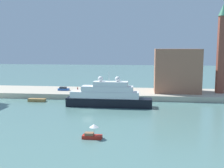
{
  "coord_description": "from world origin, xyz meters",
  "views": [
    {
      "loc": [
        15.45,
        -73.3,
        17.46
      ],
      "look_at": [
        6.0,
        6.0,
        6.86
      ],
      "focal_mm": 44.71,
      "sensor_mm": 36.0,
      "label": 1
    }
  ],
  "objects_px": {
    "work_barge": "(37,100)",
    "harbor_building": "(177,71)",
    "mooring_bollard": "(92,93)",
    "bell_tower": "(222,46)",
    "person_figure": "(78,89)",
    "parked_car": "(64,89)",
    "small_motorboat": "(92,133)",
    "large_yacht": "(108,96)"
  },
  "relations": [
    {
      "from": "work_barge",
      "to": "harbor_building",
      "type": "xyz_separation_m",
      "value": [
        45.59,
        14.15,
        8.83
      ]
    },
    {
      "from": "harbor_building",
      "to": "work_barge",
      "type": "bearing_deg",
      "value": -162.76
    },
    {
      "from": "work_barge",
      "to": "mooring_bollard",
      "type": "xyz_separation_m",
      "value": [
        16.96,
        5.44,
        1.73
      ]
    },
    {
      "from": "bell_tower",
      "to": "person_figure",
      "type": "bearing_deg",
      "value": -176.65
    },
    {
      "from": "parked_car",
      "to": "person_figure",
      "type": "bearing_deg",
      "value": -17.83
    },
    {
      "from": "parked_car",
      "to": "small_motorboat",
      "type": "bearing_deg",
      "value": -67.26
    },
    {
      "from": "work_barge",
      "to": "mooring_bollard",
      "type": "height_order",
      "value": "mooring_bollard"
    },
    {
      "from": "small_motorboat",
      "to": "person_figure",
      "type": "bearing_deg",
      "value": 107.16
    },
    {
      "from": "person_figure",
      "to": "small_motorboat",
      "type": "bearing_deg",
      "value": -72.84
    },
    {
      "from": "work_barge",
      "to": "bell_tower",
      "type": "height_order",
      "value": "bell_tower"
    },
    {
      "from": "small_motorboat",
      "to": "bell_tower",
      "type": "xyz_separation_m",
      "value": [
        35.42,
        47.6,
        16.76
      ]
    },
    {
      "from": "large_yacht",
      "to": "mooring_bollard",
      "type": "distance_m",
      "value": 12.18
    },
    {
      "from": "small_motorboat",
      "to": "bell_tower",
      "type": "distance_m",
      "value": 61.65
    },
    {
      "from": "harbor_building",
      "to": "bell_tower",
      "type": "bearing_deg",
      "value": -2.11
    },
    {
      "from": "work_barge",
      "to": "harbor_building",
      "type": "distance_m",
      "value": 48.55
    },
    {
      "from": "large_yacht",
      "to": "bell_tower",
      "type": "bearing_deg",
      "value": 26.72
    },
    {
      "from": "bell_tower",
      "to": "parked_car",
      "type": "bearing_deg",
      "value": -178.91
    },
    {
      "from": "bell_tower",
      "to": "mooring_bollard",
      "type": "relative_size",
      "value": 34.04
    },
    {
      "from": "parked_car",
      "to": "mooring_bollard",
      "type": "bearing_deg",
      "value": -31.09
    },
    {
      "from": "work_barge",
      "to": "small_motorboat",
      "type": "bearing_deg",
      "value": -54.06
    },
    {
      "from": "small_motorboat",
      "to": "mooring_bollard",
      "type": "height_order",
      "value": "small_motorboat"
    },
    {
      "from": "harbor_building",
      "to": "mooring_bollard",
      "type": "xyz_separation_m",
      "value": [
        -28.63,
        -8.72,
        -7.09
      ]
    },
    {
      "from": "parked_car",
      "to": "harbor_building",
      "type": "bearing_deg",
      "value": 2.23
    },
    {
      "from": "harbor_building",
      "to": "mooring_bollard",
      "type": "bearing_deg",
      "value": -163.07
    },
    {
      "from": "work_barge",
      "to": "parked_car",
      "type": "xyz_separation_m",
      "value": [
        5.12,
        12.58,
        1.86
      ]
    },
    {
      "from": "large_yacht",
      "to": "person_figure",
      "type": "relative_size",
      "value": 14.73
    },
    {
      "from": "large_yacht",
      "to": "small_motorboat",
      "type": "bearing_deg",
      "value": -88.18
    },
    {
      "from": "small_motorboat",
      "to": "person_figure",
      "type": "xyz_separation_m",
      "value": [
        -13.81,
        44.72,
        1.53
      ]
    },
    {
      "from": "large_yacht",
      "to": "person_figure",
      "type": "distance_m",
      "value": 20.1
    },
    {
      "from": "large_yacht",
      "to": "mooring_bollard",
      "type": "height_order",
      "value": "large_yacht"
    },
    {
      "from": "work_barge",
      "to": "person_figure",
      "type": "bearing_deg",
      "value": 44.77
    },
    {
      "from": "work_barge",
      "to": "parked_car",
      "type": "relative_size",
      "value": 1.38
    },
    {
      "from": "work_barge",
      "to": "harbor_building",
      "type": "height_order",
      "value": "harbor_building"
    },
    {
      "from": "mooring_bollard",
      "to": "parked_car",
      "type": "bearing_deg",
      "value": 148.91
    },
    {
      "from": "person_figure",
      "to": "mooring_bollard",
      "type": "distance_m",
      "value": 8.12
    },
    {
      "from": "harbor_building",
      "to": "mooring_bollard",
      "type": "distance_m",
      "value": 30.76
    },
    {
      "from": "parked_car",
      "to": "mooring_bollard",
      "type": "xyz_separation_m",
      "value": [
        11.84,
        -7.14,
        -0.13
      ]
    },
    {
      "from": "bell_tower",
      "to": "person_figure",
      "type": "distance_m",
      "value": 51.61
    },
    {
      "from": "harbor_building",
      "to": "parked_car",
      "type": "height_order",
      "value": "harbor_building"
    },
    {
      "from": "person_figure",
      "to": "mooring_bollard",
      "type": "bearing_deg",
      "value": -40.86
    },
    {
      "from": "person_figure",
      "to": "harbor_building",
      "type": "bearing_deg",
      "value": 5.6
    },
    {
      "from": "large_yacht",
      "to": "work_barge",
      "type": "xyz_separation_m",
      "value": [
        -23.7,
        4.68,
        -2.53
      ]
    }
  ]
}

